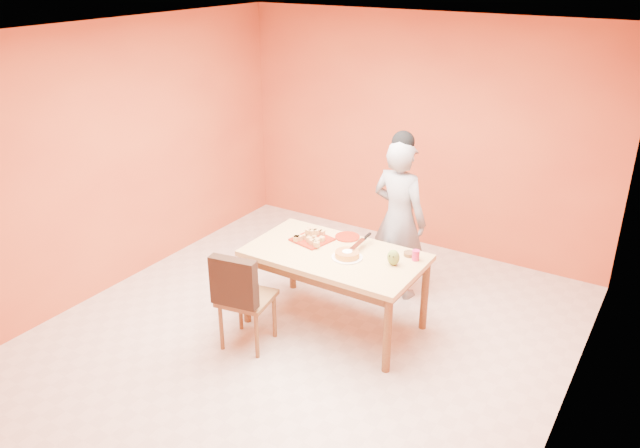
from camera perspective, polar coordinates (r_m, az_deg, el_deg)
The scene contains 17 objects.
floor at distance 5.85m, azimuth -1.71°, elevation -10.35°, with size 5.00×5.00×0.00m, color beige.
ceiling at distance 4.89m, azimuth -2.10°, elevation 16.92°, with size 5.00×5.00×0.00m, color white.
wall_back at distance 7.32m, azimuth 9.12°, elevation 8.14°, with size 4.50×4.50×0.00m, color #C9592E.
wall_left at distance 6.67m, azimuth -18.28°, elevation 5.69°, with size 5.00×5.00×0.00m, color #C9592E.
wall_right at distance 4.49m, azimuth 22.87°, elevation -3.72°, with size 5.00×5.00×0.00m, color #C9592E.
dining_table at distance 5.71m, azimuth 1.37°, elevation -3.51°, with size 1.60×0.90×0.76m.
dining_chair at distance 5.55m, azimuth -6.84°, elevation -6.59°, with size 0.51×0.58×0.95m.
pastry_pile at distance 5.88m, azimuth -0.74°, elevation -0.93°, with size 0.29×0.29×0.09m, color tan, non-canonical shape.
person at distance 6.27m, azimuth 7.23°, elevation 0.45°, with size 0.60×0.39×1.65m, color gray.
pastry_platter at distance 5.90m, azimuth -0.73°, elevation -1.43°, with size 0.32×0.32×0.02m, color maroon.
red_dinner_plate at distance 5.97m, azimuth 2.52°, elevation -1.18°, with size 0.24×0.24×0.01m, color maroon.
white_cake_plate at distance 5.58m, azimuth 2.50°, elevation -3.07°, with size 0.28×0.28×0.01m, color white.
sponge_cake at distance 5.56m, azimuth 2.50°, elevation -2.78°, with size 0.22×0.22×0.05m, color gold.
cake_server at distance 5.69m, azimuth 3.49°, elevation -1.83°, with size 0.05×0.27×0.01m, color silver.
egg_ornament at distance 5.46m, azimuth 6.72°, elevation -3.05°, with size 0.11×0.09×0.14m, color olive.
magenta_glass at distance 5.58m, azimuth 8.75°, elevation -2.84°, with size 0.07×0.07×0.10m, color #C21D56.
checker_tin at distance 5.67m, azimuth 8.20°, elevation -2.73°, with size 0.11×0.11×0.03m, color #3A250F.
Camera 1 is at (2.71, -4.03, 3.27)m, focal length 35.00 mm.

